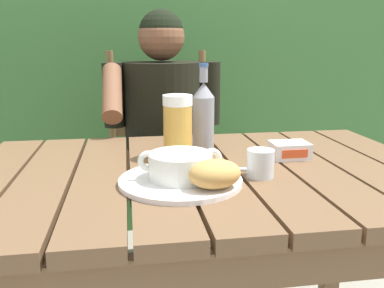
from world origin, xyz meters
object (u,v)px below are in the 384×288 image
chair_near_diner (161,169)px  bread_roll (215,174)px  water_glass_small (260,163)px  butter_tub (289,150)px  beer_bottle (203,115)px  soup_bowl (180,165)px  beer_glass (178,127)px  serving_plate (181,181)px  table_knife (227,168)px  person_eating (163,133)px

chair_near_diner → bread_roll: chair_near_diner is taller
water_glass_small → butter_tub: 0.20m
chair_near_diner → beer_bottle: bearing=-82.8°
bread_roll → water_glass_small: 0.17m
soup_bowl → beer_glass: 0.23m
serving_plate → table_knife: (0.13, 0.09, -0.00)m
chair_near_diner → person_eating: size_ratio=0.86×
serving_plate → beer_bottle: 0.34m
serving_plate → chair_near_diner: bearing=88.4°
bread_roll → table_knife: (0.07, 0.17, -0.04)m
beer_bottle → butter_tub: size_ratio=2.48×
person_eating → beer_glass: person_eating is taller
serving_plate → beer_glass: (0.02, 0.22, 0.09)m
person_eating → butter_tub: size_ratio=11.23×
chair_near_diner → serving_plate: bearing=-91.6°
chair_near_diner → person_eating: 0.30m
soup_bowl → water_glass_small: 0.20m
serving_plate → bread_roll: bearing=-49.4°
serving_plate → beer_glass: beer_glass is taller
chair_near_diner → water_glass_small: size_ratio=14.88×
serving_plate → beer_bottle: size_ratio=1.11×
chair_near_diner → beer_bottle: (0.08, -0.65, 0.37)m
beer_bottle → water_glass_small: 0.31m
person_eating → water_glass_small: size_ratio=17.28×
bread_roll → beer_bottle: bearing=83.4°
beer_glass → butter_tub: beer_glass is taller
chair_near_diner → person_eating: (-0.00, -0.20, 0.22)m
butter_tub → table_knife: butter_tub is taller
bread_roll → beer_glass: bearing=98.7°
beer_glass → water_glass_small: 0.28m
serving_plate → soup_bowl: soup_bowl is taller
person_eating → bread_roll: size_ratio=8.91×
person_eating → butter_tub: 0.67m
soup_bowl → bread_roll: bearing=-49.4°
person_eating → table_knife: (0.11, -0.67, 0.04)m
chair_near_diner → serving_plate: 0.99m
beer_glass → bread_roll: bearing=-81.3°
chair_near_diner → person_eating: bearing=-90.8°
butter_tub → soup_bowl: bearing=-153.8°
chair_near_diner → butter_tub: chair_near_diner is taller
chair_near_diner → table_knife: size_ratio=6.21×
water_glass_small → table_knife: size_ratio=0.42×
person_eating → beer_bottle: person_eating is taller
bread_roll → table_knife: bread_roll is taller
person_eating → serving_plate: 0.75m
chair_near_diner → water_glass_small: 1.00m
beer_glass → table_knife: (0.11, -0.13, -0.09)m
chair_near_diner → beer_bottle: chair_near_diner is taller
water_glass_small → butter_tub: (0.14, 0.15, -0.01)m
water_glass_small → chair_near_diner: bearing=100.6°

